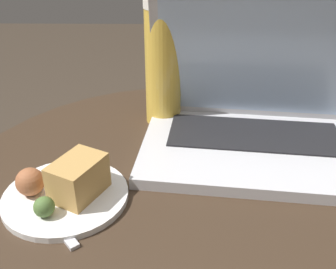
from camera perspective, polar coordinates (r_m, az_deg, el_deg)
table at (r=0.67m, az=2.41°, el=-15.49°), size 0.71×0.71×0.50m
laptop at (r=0.66m, az=12.68°, el=2.28°), size 0.39×0.28×0.25m
beer_glass at (r=0.71m, az=-0.70°, el=10.55°), size 0.07×0.07×0.23m
snack_plate at (r=0.55m, az=-14.61°, el=-7.46°), size 0.17×0.17×0.06m
fork at (r=0.56m, az=-17.77°, el=-9.96°), size 0.12×0.14×0.01m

